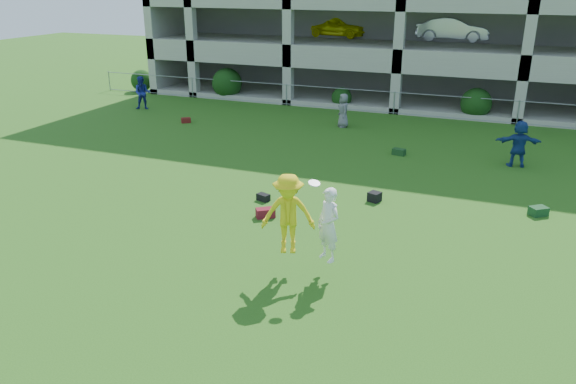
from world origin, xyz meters
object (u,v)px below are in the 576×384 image
at_px(crate_d, 375,197).
at_px(frisbee_contest, 297,216).
at_px(bystander_c, 343,110).
at_px(bystander_a, 142,93).
at_px(bystander_d, 519,144).

xyz_separation_m(crate_d, frisbee_contest, (-0.66, -5.22, 1.31)).
bearing_deg(crate_d, bystander_c, 112.43).
distance_m(bystander_a, bystander_d, 19.14).
bearing_deg(bystander_c, bystander_d, 33.75).
relative_size(bystander_a, bystander_c, 1.11).
height_order(bystander_a, bystander_c, bystander_a).
xyz_separation_m(bystander_d, frisbee_contest, (-4.79, -10.69, 0.58)).
bearing_deg(frisbee_contest, bystander_d, 65.88).
height_order(crate_d, frisbee_contest, frisbee_contest).
distance_m(bystander_d, frisbee_contest, 11.73).
xyz_separation_m(bystander_d, crate_d, (-4.13, -5.47, -0.73)).
bearing_deg(bystander_a, bystander_c, -24.91).
bearing_deg(bystander_d, frisbee_contest, 54.07).
relative_size(bystander_c, frisbee_contest, 0.77).
bearing_deg(frisbee_contest, bystander_a, 135.65).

